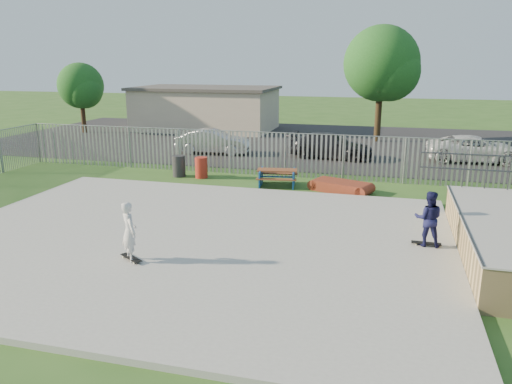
% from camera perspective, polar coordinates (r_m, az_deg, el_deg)
% --- Properties ---
extents(ground, '(120.00, 120.00, 0.00)m').
position_cam_1_polar(ground, '(14.84, -7.68, -5.65)').
color(ground, '#2E571E').
rests_on(ground, ground).
extents(concrete_slab, '(15.00, 12.00, 0.15)m').
position_cam_1_polar(concrete_slab, '(14.81, -7.69, -5.38)').
color(concrete_slab, '#9B9B96').
rests_on(concrete_slab, ground).
extents(fence, '(26.04, 16.02, 2.00)m').
position_cam_1_polar(fence, '(18.42, 0.54, 1.80)').
color(fence, gray).
rests_on(fence, ground).
extents(picnic_table, '(1.85, 1.60, 0.70)m').
position_cam_1_polar(picnic_table, '(21.06, 2.44, 1.67)').
color(picnic_table, brown).
rests_on(picnic_table, ground).
extents(funbox, '(2.34, 1.73, 0.42)m').
position_cam_1_polar(funbox, '(20.41, 9.68, 0.61)').
color(funbox, maroon).
rests_on(funbox, ground).
extents(trash_bin_red, '(0.56, 0.56, 0.94)m').
position_cam_1_polar(trash_bin_red, '(22.60, -6.27, 2.79)').
color(trash_bin_red, maroon).
rests_on(trash_bin_red, ground).
extents(trash_bin_grey, '(0.58, 0.58, 0.97)m').
position_cam_1_polar(trash_bin_grey, '(22.98, -8.80, 2.95)').
color(trash_bin_grey, '#242427').
rests_on(trash_bin_grey, ground).
extents(parking_lot, '(40.00, 18.00, 0.02)m').
position_cam_1_polar(parking_lot, '(32.67, 5.14, 5.75)').
color(parking_lot, black).
rests_on(parking_lot, ground).
extents(car_silver, '(4.23, 1.80, 1.36)m').
position_cam_1_polar(car_silver, '(28.34, -4.89, 5.76)').
color(car_silver, '#AEAEB3').
rests_on(car_silver, parking_lot).
extents(car_dark, '(4.74, 2.26, 1.33)m').
position_cam_1_polar(car_dark, '(27.26, 8.53, 5.26)').
color(car_dark, black).
rests_on(car_dark, parking_lot).
extents(car_white, '(4.90, 2.40, 1.34)m').
position_cam_1_polar(car_white, '(28.31, 23.75, 4.53)').
color(car_white, silver).
rests_on(car_white, parking_lot).
extents(building, '(10.40, 6.40, 3.20)m').
position_cam_1_polar(building, '(38.40, -5.74, 9.51)').
color(building, beige).
rests_on(building, ground).
extents(tree_left, '(3.23, 3.23, 4.99)m').
position_cam_1_polar(tree_left, '(38.53, -19.41, 11.37)').
color(tree_left, '#3A2717').
rests_on(tree_left, ground).
extents(tree_mid, '(4.73, 4.73, 7.30)m').
position_cam_1_polar(tree_mid, '(33.26, 14.14, 14.03)').
color(tree_mid, '#382916').
rests_on(tree_mid, ground).
extents(skateboard_a, '(0.80, 0.22, 0.08)m').
position_cam_1_polar(skateboard_a, '(14.79, 18.87, -5.64)').
color(skateboard_a, black).
rests_on(skateboard_a, concrete_slab).
extents(skateboard_b, '(0.78, 0.60, 0.08)m').
position_cam_1_polar(skateboard_b, '(13.41, -14.07, -7.39)').
color(skateboard_b, black).
rests_on(skateboard_b, concrete_slab).
extents(skater_navy, '(0.77, 0.61, 1.56)m').
position_cam_1_polar(skater_navy, '(14.56, 19.11, -2.89)').
color(skater_navy, '#14153E').
rests_on(skater_navy, concrete_slab).
extents(skater_white, '(0.67, 0.66, 1.56)m').
position_cam_1_polar(skater_white, '(13.15, -14.27, -4.39)').
color(skater_white, silver).
rests_on(skater_white, concrete_slab).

